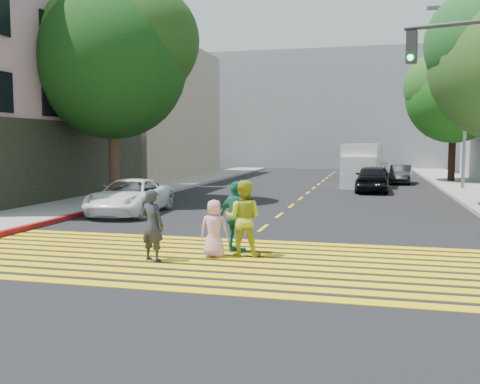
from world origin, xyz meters
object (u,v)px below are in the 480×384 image
at_px(pedestrian_man, 153,225).
at_px(dark_car_near, 372,178).
at_px(white_van, 362,166).
at_px(pedestrian_extra, 236,217).
at_px(tree_right_far, 455,91).
at_px(dark_car_parked, 401,174).
at_px(tree_left, 114,55).
at_px(pedestrian_woman, 243,218).
at_px(pedestrian_child, 214,229).
at_px(silver_car, 373,171).
at_px(white_sedan, 130,197).

relative_size(pedestrian_man, dark_car_near, 0.38).
bearing_deg(white_van, pedestrian_extra, -92.74).
height_order(tree_right_far, dark_car_parked, tree_right_far).
distance_m(pedestrian_extra, dark_car_near, 17.43).
relative_size(tree_left, dark_car_near, 2.24).
height_order(pedestrian_woman, white_van, white_van).
relative_size(dark_car_near, dark_car_parked, 1.18).
xyz_separation_m(tree_right_far, pedestrian_man, (-9.91, -26.38, -5.20)).
bearing_deg(pedestrian_extra, white_van, -70.35).
xyz_separation_m(pedestrian_extra, white_van, (2.57, 20.87, 0.35)).
bearing_deg(pedestrian_child, dark_car_parked, -106.86).
distance_m(dark_car_near, white_van, 3.81).
bearing_deg(pedestrian_man, dark_car_parked, -87.11).
relative_size(pedestrian_man, pedestrian_extra, 0.94).
relative_size(pedestrian_man, pedestrian_child, 1.21).
bearing_deg(pedestrian_man, white_van, -82.96).
bearing_deg(dark_car_near, dark_car_parked, -105.09).
height_order(pedestrian_woman, dark_car_near, pedestrian_woman).
distance_m(pedestrian_child, dark_car_parked, 24.79).
relative_size(silver_car, dark_car_parked, 1.30).
bearing_deg(pedestrian_child, pedestrian_man, 24.79).
xyz_separation_m(tree_left, pedestrian_child, (7.66, -10.33, -5.83)).
xyz_separation_m(tree_right_far, pedestrian_child, (-8.68, -25.69, -5.33)).
height_order(pedestrian_child, pedestrian_extra, pedestrian_extra).
distance_m(tree_left, pedestrian_child, 14.12).
height_order(pedestrian_man, pedestrian_extra, pedestrian_extra).
distance_m(pedestrian_woman, white_van, 21.32).
xyz_separation_m(tree_right_far, dark_car_parked, (-3.34, -1.48, -5.40)).
distance_m(pedestrian_woman, pedestrian_child, 0.72).
xyz_separation_m(tree_right_far, white_van, (-5.74, -4.18, -4.79)).
distance_m(tree_right_far, white_sedan, 24.26).
bearing_deg(tree_right_far, pedestrian_child, -108.66).
bearing_deg(pedestrian_extra, pedestrian_man, 66.43).
xyz_separation_m(pedestrian_woman, pedestrian_child, (-0.61, -0.32, -0.22)).
xyz_separation_m(pedestrian_man, pedestrian_extra, (1.60, 1.33, 0.06)).
bearing_deg(silver_car, dark_car_parked, 123.36).
bearing_deg(pedestrian_woman, pedestrian_child, 24.89).
height_order(pedestrian_man, silver_car, pedestrian_man).
bearing_deg(tree_left, dark_car_near, 33.61).
height_order(tree_right_far, pedestrian_child, tree_right_far).
bearing_deg(tree_left, white_van, 46.53).
distance_m(white_sedan, dark_car_near, 14.25).
xyz_separation_m(pedestrian_woman, dark_car_near, (2.93, 17.46, -0.16)).
height_order(tree_left, dark_car_parked, tree_left).
bearing_deg(dark_car_near, white_van, -80.29).
relative_size(tree_right_far, white_sedan, 1.92).
xyz_separation_m(pedestrian_woman, white_sedan, (-5.83, 6.22, -0.25)).
relative_size(tree_left, pedestrian_extra, 5.56).
relative_size(pedestrian_child, white_sedan, 0.29).
bearing_deg(pedestrian_woman, tree_left, -53.37).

